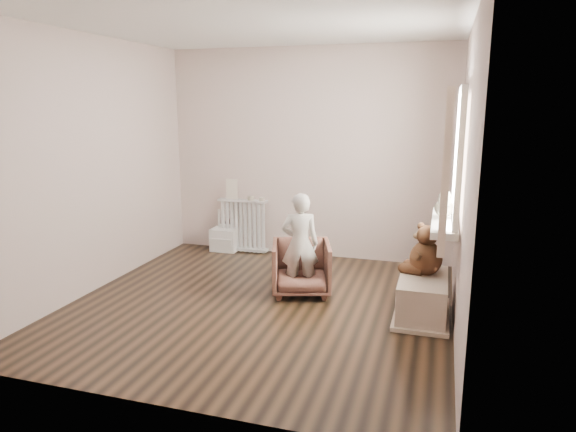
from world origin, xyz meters
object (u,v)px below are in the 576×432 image
(armchair, at_px, (301,268))
(toy_bench, at_px, (423,295))
(plush_cat, at_px, (444,207))
(radiator, at_px, (243,223))
(teddy_bear, at_px, (427,243))
(toy_vanity, at_px, (225,230))
(child, at_px, (300,244))

(armchair, height_order, toy_bench, armchair)
(plush_cat, bearing_deg, armchair, -162.85)
(radiator, height_order, teddy_bear, teddy_bear)
(toy_vanity, xyz_separation_m, plush_cat, (2.75, -1.29, 0.72))
(toy_vanity, height_order, armchair, toy_vanity)
(toy_bench, xyz_separation_m, teddy_bear, (0.01, 0.10, 0.47))
(toy_vanity, relative_size, plush_cat, 1.93)
(radiator, distance_m, plush_cat, 2.89)
(child, relative_size, toy_bench, 1.30)
(toy_bench, bearing_deg, plush_cat, 51.86)
(child, xyz_separation_m, toy_bench, (1.22, -0.20, -0.34))
(armchair, xyz_separation_m, child, (0.00, -0.05, 0.27))
(child, relative_size, plush_cat, 3.66)
(radiator, bearing_deg, child, -48.81)
(radiator, height_order, child, child)
(teddy_bear, bearing_deg, armchair, -172.55)
(teddy_bear, bearing_deg, radiator, 163.69)
(toy_vanity, height_order, teddy_bear, teddy_bear)
(radiator, height_order, armchair, radiator)
(radiator, xyz_separation_m, toy_bench, (2.36, -1.50, -0.19))
(toy_vanity, bearing_deg, teddy_bear, -27.59)
(toy_vanity, height_order, plush_cat, plush_cat)
(toy_vanity, xyz_separation_m, child, (1.39, -1.27, 0.26))
(toy_vanity, height_order, toy_bench, toy_vanity)
(armchair, xyz_separation_m, plush_cat, (1.36, -0.07, 0.73))
(armchair, distance_m, toy_bench, 1.25)
(teddy_bear, bearing_deg, toy_bench, -79.92)
(radiator, bearing_deg, plush_cat, -27.82)
(radiator, bearing_deg, armchair, -47.70)
(armchair, relative_size, teddy_bear, 1.27)
(armchair, height_order, plush_cat, plush_cat)
(child, height_order, toy_bench, child)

